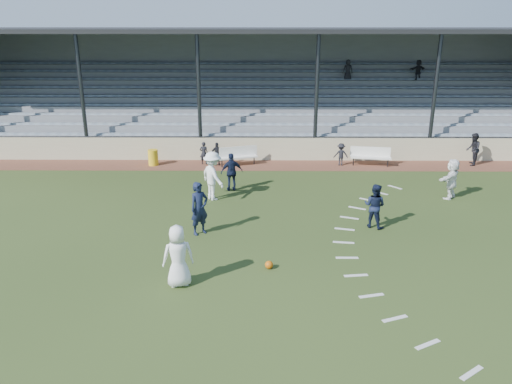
% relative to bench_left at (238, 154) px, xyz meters
% --- Properties ---
extents(ground, '(90.00, 90.00, 0.00)m').
position_rel_bench_left_xyz_m(ground, '(0.98, -10.51, -0.58)').
color(ground, '#2C3D19').
rests_on(ground, ground).
extents(cinder_track, '(34.00, 2.00, 0.02)m').
position_rel_bench_left_xyz_m(cinder_track, '(0.98, -0.01, -0.57)').
color(cinder_track, brown).
rests_on(cinder_track, ground).
extents(retaining_wall, '(34.00, 0.18, 1.20)m').
position_rel_bench_left_xyz_m(retaining_wall, '(0.98, 1.04, 0.02)').
color(retaining_wall, '#C0B794').
rests_on(retaining_wall, ground).
extents(bench_left, '(2.02, 1.09, 0.95)m').
position_rel_bench_left_xyz_m(bench_left, '(0.00, 0.00, 0.00)').
color(bench_left, white).
rests_on(bench_left, cinder_track).
extents(bench_right, '(2.04, 0.77, 0.95)m').
position_rel_bench_left_xyz_m(bench_right, '(6.69, -0.01, 0.00)').
color(bench_right, white).
rests_on(bench_right, cinder_track).
extents(trash_bin, '(0.50, 0.50, 0.80)m').
position_rel_bench_left_xyz_m(trash_bin, '(-4.32, -0.05, -0.16)').
color(trash_bin, yellow).
rests_on(trash_bin, cinder_track).
extents(football, '(0.24, 0.24, 0.24)m').
position_rel_bench_left_xyz_m(football, '(1.39, -11.23, -0.46)').
color(football, '#BF570B').
rests_on(football, ground).
extents(player_white_lead, '(0.99, 0.79, 1.77)m').
position_rel_bench_left_xyz_m(player_white_lead, '(-1.11, -12.22, 0.30)').
color(player_white_lead, white).
rests_on(player_white_lead, ground).
extents(player_navy_lead, '(0.81, 0.77, 1.86)m').
position_rel_bench_left_xyz_m(player_navy_lead, '(-0.95, -8.66, 0.34)').
color(player_navy_lead, '#121A33').
rests_on(player_navy_lead, ground).
extents(player_navy_mid, '(0.98, 0.93, 1.60)m').
position_rel_bench_left_xyz_m(player_navy_mid, '(5.16, -8.01, 0.21)').
color(player_navy_mid, '#121A33').
rests_on(player_navy_mid, ground).
extents(player_white_wing, '(1.38, 1.48, 2.01)m').
position_rel_bench_left_xyz_m(player_white_wing, '(-0.81, -5.14, 0.42)').
color(player_white_wing, white).
rests_on(player_white_wing, ground).
extents(player_navy_wing, '(1.04, 0.66, 1.65)m').
position_rel_bench_left_xyz_m(player_navy_wing, '(-0.11, -3.96, 0.24)').
color(player_navy_wing, '#121A33').
rests_on(player_navy_wing, ground).
extents(player_white_back, '(1.40, 1.49, 1.68)m').
position_rel_bench_left_xyz_m(player_white_back, '(8.99, -4.89, 0.25)').
color(player_white_back, white).
rests_on(player_white_back, ground).
extents(official, '(0.85, 0.96, 1.64)m').
position_rel_bench_left_xyz_m(official, '(11.88, 0.12, 0.26)').
color(official, black).
rests_on(official, cinder_track).
extents(sub_left_near, '(0.43, 0.28, 1.16)m').
position_rel_bench_left_xyz_m(sub_left_near, '(-1.76, 0.16, 0.02)').
color(sub_left_near, black).
rests_on(sub_left_near, cinder_track).
extents(sub_left_far, '(0.71, 0.35, 1.18)m').
position_rel_bench_left_xyz_m(sub_left_far, '(-1.06, -0.04, 0.03)').
color(sub_left_far, black).
rests_on(sub_left_far, cinder_track).
extents(sub_right, '(0.74, 0.43, 1.13)m').
position_rel_bench_left_xyz_m(sub_right, '(5.20, 0.03, 0.00)').
color(sub_right, black).
rests_on(sub_right, cinder_track).
extents(grandstand, '(34.60, 9.00, 6.61)m').
position_rel_bench_left_xyz_m(grandstand, '(0.98, 5.75, 1.62)').
color(grandstand, gray).
rests_on(grandstand, ground).
extents(penalty_arc, '(3.89, 14.63, 0.01)m').
position_rel_bench_left_xyz_m(penalty_arc, '(5.10, -10.51, -0.58)').
color(penalty_arc, silver).
rests_on(penalty_arc, ground).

